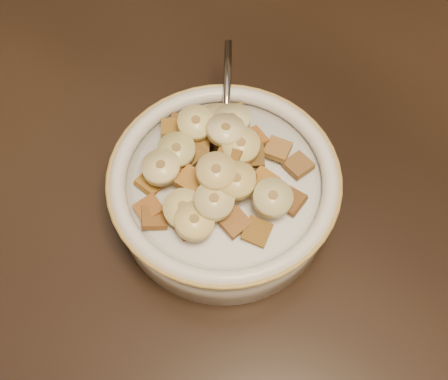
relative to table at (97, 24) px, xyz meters
The scene contains 44 objects.
floor 0.78m from the table, ahead, with size 4.00×4.50×0.10m, color #422816.
table is the anchor object (origin of this frame).
cereal_bowl 0.29m from the table, 22.40° to the right, with size 0.19×0.19×0.04m, color silver.
milk 0.29m from the table, 22.40° to the right, with size 0.15×0.15×0.00m, color white.
spoon 0.27m from the table, 18.95° to the right, with size 0.03×0.04×0.01m, color #9D9EA2.
cereal_square_0 0.27m from the table, 34.09° to the right, with size 0.02×0.02×0.01m, color olive.
cereal_square_1 0.32m from the table, 18.01° to the right, with size 0.02×0.02×0.01m, color #986624.
cereal_square_2 0.30m from the table, 17.01° to the right, with size 0.02×0.02×0.01m, color brown.
cereal_square_3 0.30m from the table, 21.59° to the right, with size 0.02×0.02×0.01m, color brown.
cereal_square_4 0.26m from the table, 23.38° to the right, with size 0.02×0.02×0.01m, color olive.
cereal_square_5 0.29m from the table, 16.26° to the right, with size 0.02×0.02×0.01m, color brown.
cereal_square_6 0.27m from the table, 28.90° to the right, with size 0.02×0.02×0.01m, color brown.
cereal_square_7 0.27m from the table, 25.30° to the right, with size 0.02×0.02×0.01m, color brown.
cereal_square_8 0.30m from the table, 12.24° to the right, with size 0.02×0.02×0.01m, color #946033.
cereal_square_9 0.32m from the table, 25.18° to the right, with size 0.02×0.02×0.01m, color brown.
cereal_square_10 0.31m from the table, 20.58° to the right, with size 0.02×0.02×0.01m, color #9C551A.
cereal_square_11 0.24m from the table, 25.97° to the right, with size 0.02×0.02×0.01m, color #97611A.
cereal_square_12 0.25m from the table, 12.83° to the right, with size 0.02×0.02×0.01m, color brown.
cereal_square_13 0.25m from the table, 21.08° to the right, with size 0.02×0.02×0.01m, color #9C5D19.
cereal_square_14 0.28m from the table, 14.32° to the right, with size 0.02×0.02×0.01m, color brown.
cereal_square_15 0.32m from the table, 11.50° to the right, with size 0.02×0.02×0.01m, color brown.
cereal_square_16 0.34m from the table, 16.49° to the right, with size 0.02×0.02×0.01m, color brown.
cereal_square_17 0.34m from the table, 24.92° to the right, with size 0.02×0.02×0.01m, color #915928.
cereal_square_18 0.35m from the table, 22.91° to the right, with size 0.02×0.02×0.01m, color brown.
cereal_square_19 0.32m from the table, 31.04° to the right, with size 0.02×0.02×0.01m, color brown.
cereal_square_20 0.26m from the table, 18.81° to the right, with size 0.02×0.02×0.01m, color brown.
cereal_square_21 0.23m from the table, 23.58° to the right, with size 0.02×0.02×0.01m, color brown.
cereal_square_22 0.30m from the table, 35.64° to the right, with size 0.02×0.02×0.01m, color #995019.
cereal_square_23 0.31m from the table, 35.25° to the right, with size 0.02×0.02×0.01m, color brown.
cereal_square_24 0.29m from the table, 27.89° to the right, with size 0.02×0.02×0.01m, color #995F28.
cereal_square_25 0.26m from the table, 17.10° to the right, with size 0.02×0.02×0.01m, color olive.
banana_slice_0 0.26m from the table, 17.43° to the right, with size 0.03×0.03×0.01m, color #E4C471.
banana_slice_1 0.31m from the table, 24.55° to the right, with size 0.03×0.03×0.01m, color tan.
banana_slice_2 0.26m from the table, 22.14° to the right, with size 0.03×0.03×0.01m, color #FFF095.
banana_slice_3 0.30m from the table, 18.25° to the right, with size 0.03×0.03×0.01m, color #C7BD60.
banana_slice_4 0.33m from the table, 30.18° to the right, with size 0.03×0.03×0.01m, color #DAC06F.
banana_slice_5 0.34m from the table, 19.41° to the right, with size 0.03×0.03×0.01m, color #D1C07F.
banana_slice_6 0.27m from the table, 27.98° to the right, with size 0.03×0.03×0.01m, color #C8BD6F.
banana_slice_7 0.33m from the table, 26.65° to the right, with size 0.03×0.03×0.01m, color #D5CB88.
banana_slice_8 0.28m from the table, 18.82° to the right, with size 0.03×0.03×0.01m, color beige.
banana_slice_9 0.32m from the table, 30.93° to the right, with size 0.03×0.03×0.01m, color #E1CD7D.
banana_slice_10 0.28m from the table, 31.78° to the right, with size 0.03×0.03×0.01m, color #F3E092.
banana_slice_11 0.27m from the table, 16.12° to the right, with size 0.03×0.03×0.01m, color beige.
banana_slice_12 0.32m from the table, 22.45° to the right, with size 0.03×0.03×0.01m, color #E2C46C.
Camera 1 is at (0.41, -0.30, 1.20)m, focal length 45.00 mm.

